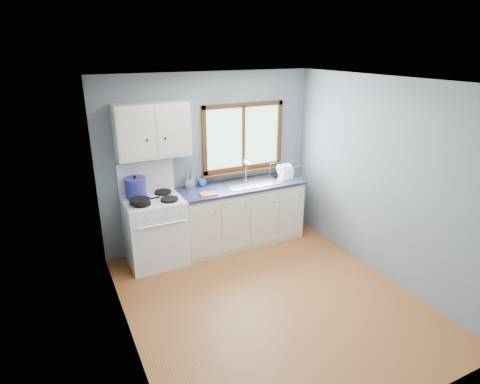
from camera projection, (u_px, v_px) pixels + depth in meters
name	position (u px, v px, depth m)	size (l,w,h in m)	color
floor	(270.00, 300.00, 4.75)	(3.20, 3.60, 0.02)	#A35C2B
ceiling	(276.00, 80.00, 3.88)	(3.20, 3.60, 0.02)	white
wall_back	(209.00, 160.00, 5.84)	(3.20, 0.02, 2.50)	slate
wall_front	(405.00, 286.00, 2.79)	(3.20, 0.02, 2.50)	slate
wall_left	(120.00, 230.00, 3.65)	(0.02, 3.60, 2.50)	slate
wall_right	(384.00, 180.00, 4.99)	(0.02, 3.60, 2.50)	slate
gas_range	(155.00, 229.00, 5.42)	(0.76, 0.69, 1.36)	white
base_cabinets	(241.00, 217.00, 6.01)	(1.85, 0.60, 0.88)	beige
countertop	(241.00, 186.00, 5.84)	(1.89, 0.64, 0.04)	#1D2140
sink	(252.00, 187.00, 5.93)	(0.84, 0.46, 0.44)	silver
window	(243.00, 142.00, 5.95)	(1.36, 0.10, 1.03)	#9EC6A8
upper_cabinets	(152.00, 130.00, 5.14)	(0.95, 0.35, 0.70)	beige
skillet	(140.00, 201.00, 5.05)	(0.40, 0.28, 0.05)	black
stockpot	(136.00, 187.00, 5.25)	(0.37, 0.37, 0.28)	navy
utensil_crock	(189.00, 183.00, 5.66)	(0.12, 0.12, 0.36)	silver
thermos	(192.00, 179.00, 5.63)	(0.06, 0.06, 0.28)	silver
soap_bottle	(203.00, 178.00, 5.70)	(0.11, 0.11, 0.27)	blue
dish_towel	(209.00, 194.00, 5.45)	(0.23, 0.17, 0.02)	orange
dish_rack	(286.00, 174.00, 6.14)	(0.43, 0.33, 0.22)	silver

